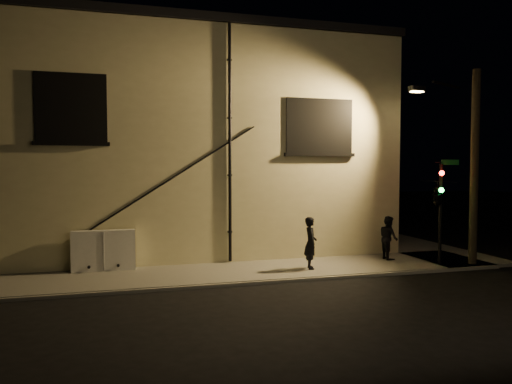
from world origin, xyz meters
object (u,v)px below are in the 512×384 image
object	(u,v)px
pedestrian_b	(389,238)
streetlamp_pole	(471,162)
traffic_signal	(438,194)
utility_cabinet	(104,250)
pedestrian_a	(311,243)

from	to	relation	value
pedestrian_b	streetlamp_pole	bearing A→B (deg)	-117.84
pedestrian_b	traffic_signal	xyz separation A→B (m)	(1.06, -1.37, 1.65)
pedestrian_b	traffic_signal	world-z (taller)	traffic_signal
pedestrian_b	utility_cabinet	bearing A→B (deg)	90.85
utility_cabinet	traffic_signal	world-z (taller)	traffic_signal
pedestrian_a	traffic_signal	xyz separation A→B (m)	(4.45, -0.58, 1.58)
traffic_signal	streetlamp_pole	bearing A→B (deg)	-5.57
pedestrian_b	streetlamp_pole	xyz separation A→B (m)	(2.27, -1.48, 2.74)
pedestrian_a	pedestrian_b	distance (m)	3.48
utility_cabinet	traffic_signal	distance (m)	11.38
pedestrian_a	streetlamp_pole	bearing A→B (deg)	-84.72
utility_cabinet	pedestrian_b	xyz separation A→B (m)	(9.98, -0.79, 0.13)
utility_cabinet	streetlamp_pole	distance (m)	12.78
traffic_signal	utility_cabinet	bearing A→B (deg)	168.95
utility_cabinet	pedestrian_b	bearing A→B (deg)	-4.52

